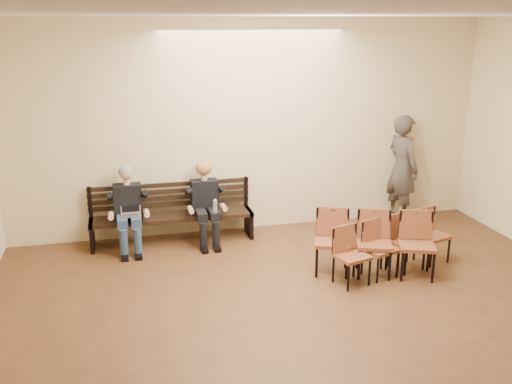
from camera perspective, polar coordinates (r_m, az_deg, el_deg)
The scene contains 10 objects.
room_walls at distance 5.37m, azimuth 10.03°, elevation 6.72°, with size 8.02×10.01×3.51m.
bench at distance 9.32m, azimuth -8.32°, elevation -3.61°, with size 2.60×0.90×0.45m, color black.
seated_man at distance 9.04m, azimuth -12.64°, elevation -1.70°, with size 0.53×0.74×1.28m, color black, non-canonical shape.
seated_woman at distance 9.14m, azimuth -5.05°, elevation -1.35°, with size 0.52×0.73×1.22m, color black, non-canonical shape.
laptop at distance 8.92m, azimuth -12.36°, elevation -2.49°, with size 0.30×0.24×0.22m, color silver.
water_bottle at distance 8.89m, azimuth -4.09°, elevation -2.19°, with size 0.07×0.07×0.22m, color silver.
bag at distance 10.05m, azimuth 7.46°, elevation -2.66°, with size 0.33×0.23×0.24m, color black.
passerby at distance 10.30m, azimuth 14.45°, elevation 3.08°, with size 0.80×0.52×2.19m, color #3C3631.
chair_row_front at distance 8.14m, azimuth 11.73°, elevation -5.13°, with size 1.64×0.50×0.91m, color brown.
chair_row_back at distance 8.30m, azimuth 13.66°, elevation -5.27°, with size 1.93×0.43×0.79m, color brown.
Camera 1 is at (-2.14, -4.06, 3.47)m, focal length 40.00 mm.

